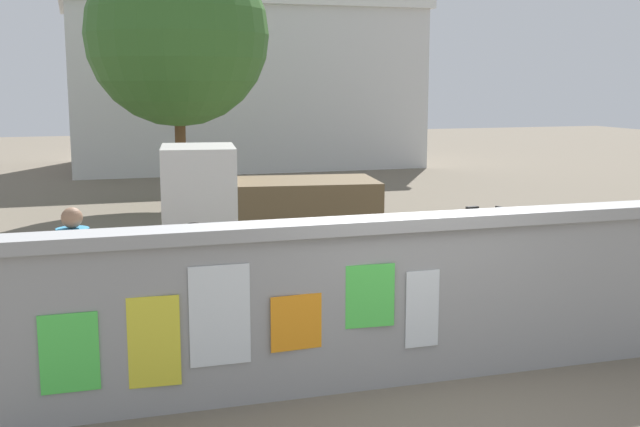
% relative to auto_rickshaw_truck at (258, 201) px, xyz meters
% --- Properties ---
extents(ground, '(60.00, 60.00, 0.00)m').
position_rel_auto_rickshaw_truck_xyz_m(ground, '(0.14, 1.88, -0.90)').
color(ground, '#6B6051').
extents(poster_wall, '(7.84, 0.42, 1.64)m').
position_rel_auto_rickshaw_truck_xyz_m(poster_wall, '(0.13, -6.12, -0.06)').
color(poster_wall, '#969696').
rests_on(poster_wall, ground).
extents(auto_rickshaw_truck, '(3.77, 1.98, 1.85)m').
position_rel_auto_rickshaw_truck_xyz_m(auto_rickshaw_truck, '(0.00, 0.00, 0.00)').
color(auto_rickshaw_truck, black).
rests_on(auto_rickshaw_truck, ground).
extents(motorcycle, '(1.90, 0.56, 0.87)m').
position_rel_auto_rickshaw_truck_xyz_m(motorcycle, '(-1.00, -3.84, -0.44)').
color(motorcycle, black).
rests_on(motorcycle, ground).
extents(bicycle_near, '(1.70, 0.44, 0.95)m').
position_rel_auto_rickshaw_truck_xyz_m(bicycle_near, '(3.18, -1.87, -0.54)').
color(bicycle_near, black).
rests_on(bicycle_near, ground).
extents(bicycle_far, '(1.71, 0.44, 0.95)m').
position_rel_auto_rickshaw_truck_xyz_m(bicycle_far, '(-2.99, -3.07, -0.54)').
color(bicycle_far, black).
rests_on(bicycle_far, ground).
extents(person_walking, '(0.40, 0.40, 1.62)m').
position_rel_auto_rickshaw_truck_xyz_m(person_walking, '(-2.99, -4.49, 0.09)').
color(person_walking, '#338CBF').
rests_on(person_walking, ground).
extents(tree_roadside, '(4.16, 4.16, 6.03)m').
position_rel_auto_rickshaw_truck_xyz_m(tree_roadside, '(-0.58, 5.58, 3.05)').
color(tree_roadside, brown).
rests_on(tree_roadside, ground).
extents(building_background, '(11.79, 6.12, 5.77)m').
position_rel_auto_rickshaw_truck_xyz_m(building_background, '(2.70, 14.41, 2.00)').
color(building_background, silver).
rests_on(building_background, ground).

